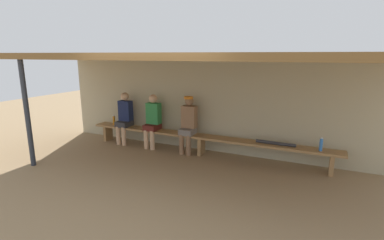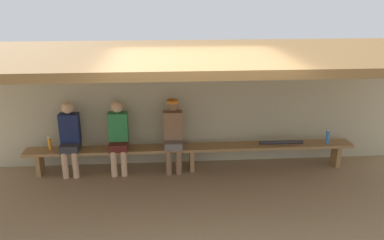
% 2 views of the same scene
% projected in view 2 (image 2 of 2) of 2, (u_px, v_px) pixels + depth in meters
% --- Properties ---
extents(ground_plane, '(24.00, 24.00, 0.00)m').
position_uv_depth(ground_plane, '(199.00, 215.00, 5.85)').
color(ground_plane, '#937754').
extents(back_wall, '(8.00, 0.20, 2.20)m').
position_uv_depth(back_wall, '(190.00, 106.00, 7.38)').
color(back_wall, '#B7AD8C').
rests_on(back_wall, ground).
extents(dugout_roof, '(8.00, 2.80, 0.12)m').
position_uv_depth(dugout_roof, '(196.00, 56.00, 5.78)').
color(dugout_roof, brown).
rests_on(dugout_roof, back_wall).
extents(bench, '(6.00, 0.36, 0.46)m').
position_uv_depth(bench, '(192.00, 150.00, 7.19)').
color(bench, '#9E7547').
rests_on(bench, ground).
extents(player_in_red, '(0.34, 0.42, 1.34)m').
position_uv_depth(player_in_red, '(118.00, 134.00, 6.99)').
color(player_in_red, '#591E19').
rests_on(player_in_red, ground).
extents(player_in_white, '(0.34, 0.42, 1.34)m').
position_uv_depth(player_in_white, '(173.00, 132.00, 7.05)').
color(player_in_white, slate).
rests_on(player_in_white, ground).
extents(player_in_blue, '(0.34, 0.42, 1.34)m').
position_uv_depth(player_in_blue, '(70.00, 136.00, 6.93)').
color(player_in_blue, '#333338').
rests_on(player_in_blue, ground).
extents(water_bottle_green, '(0.06, 0.06, 0.25)m').
position_uv_depth(water_bottle_green, '(50.00, 144.00, 6.97)').
color(water_bottle_green, orange).
rests_on(water_bottle_green, bench).
extents(water_bottle_blue, '(0.06, 0.06, 0.27)m').
position_uv_depth(water_bottle_blue, '(328.00, 137.00, 7.25)').
color(water_bottle_blue, blue).
rests_on(water_bottle_blue, bench).
extents(baseball_bat, '(0.81, 0.09, 0.07)m').
position_uv_depth(baseball_bat, '(281.00, 142.00, 7.27)').
color(baseball_bat, '#333338').
rests_on(baseball_bat, bench).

